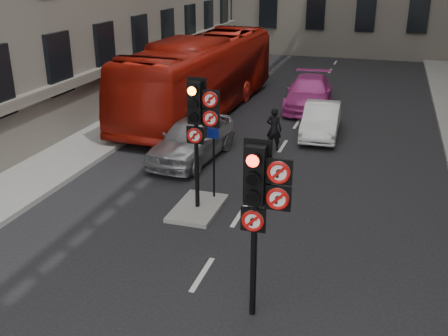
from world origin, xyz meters
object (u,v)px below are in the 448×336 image
Objects in this scene: signal_far at (199,117)px; car_silver at (193,138)px; info_sign at (214,153)px; motorcycle at (263,186)px; signal_near at (260,195)px; car_white at (321,120)px; motorcyclist at (274,129)px; car_pink at (309,93)px; bus_red at (201,75)px.

car_silver is at bearing 113.41° from signal_far.
motorcycle is at bearing 21.13° from info_sign.
signal_near is at bearing -73.67° from motorcycle.
car_silver is at bearing -136.96° from car_white.
signal_near is at bearing -56.26° from car_silver.
car_silver is 2.79× the size of motorcyclist.
signal_far is 5.93m from motorcyclist.
signal_far is at bearing -142.36° from motorcycle.
signal_near is at bearing -91.01° from car_white.
car_pink is 0.41× the size of bus_red.
signal_far is at bearing -99.46° from car_pink.
info_sign is (3.53, -8.88, -0.24)m from bus_red.
info_sign is at bearing -109.42° from car_white.
signal_far reaches higher than motorcycle.
signal_near is 15.96m from car_pink.
car_white is (2.27, 7.76, -2.07)m from signal_far.
signal_far is at bearing -91.18° from info_sign.
signal_far is at bearing -67.22° from bus_red.
car_white is (-0.33, 11.76, -1.95)m from signal_near.
signal_near reaches higher than info_sign.
car_pink is (1.16, 11.78, -1.98)m from signal_far.
bus_red reaches higher than info_sign.
signal_far is at bearing 87.30° from motorcyclist.
car_silver is at bearing 130.59° from info_sign.
car_silver is 1.14× the size of car_white.
car_silver is (-4.23, 7.77, -1.84)m from signal_near.
info_sign is (-1.38, -0.27, 0.95)m from motorcycle.
info_sign is at bearing 78.66° from signal_far.
motorcycle is 0.82× the size of info_sign.
info_sign reaches higher than motorcycle.
car_pink is 10.78m from motorcycle.
signal_near is 5.53m from motorcycle.
info_sign reaches higher than car_silver.
bus_red is (-3.39, 9.62, -1.01)m from signal_far.
motorcyclist is (0.85, 5.54, -1.92)m from signal_far.
car_silver reaches higher than car_white.
motorcyclist reaches higher than motorcycle.
car_pink is 3.15× the size of motorcyclist.
motorcyclist is at bearing 102.74° from motorcycle.
car_pink is at bearing 95.22° from signal_near.
motorcyclist reaches higher than car_white.
car_silver is 4.20m from motorcycle.
car_white is at bearing 50.82° from car_silver.
car_silver is 8.49m from car_pink.
car_pink is at bearing 102.83° from car_white.
signal_near is 1.73× the size of info_sign.
signal_near reaches higher than motorcycle.
car_white is at bearing 83.34° from info_sign.
motorcycle is 1.08× the size of motorcyclist.
motorcycle is at bearing -35.99° from car_silver.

